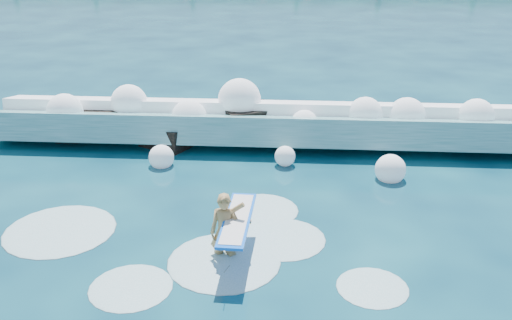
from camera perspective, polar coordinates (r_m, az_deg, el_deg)
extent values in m
plane|color=#072A3E|center=(14.37, -6.58, -7.32)|extent=(200.00, 200.00, 0.00)
cube|color=teal|center=(20.01, 1.17, 3.11)|extent=(19.16, 2.92, 1.60)
cube|color=white|center=(20.62, 1.29, 5.10)|extent=(19.16, 1.35, 0.75)
cube|color=black|center=(21.51, -16.19, 3.40)|extent=(2.29, 1.79, 1.18)
cube|color=black|center=(19.97, -8.79, 2.32)|extent=(2.03, 1.88, 0.91)
cube|color=black|center=(20.65, -0.76, 3.64)|extent=(2.28, 2.12, 1.27)
imported|color=#A47F4C|center=(13.07, -3.12, -7.28)|extent=(0.74, 0.52, 1.90)
cube|color=blue|center=(12.93, -1.89, -5.96)|extent=(0.69, 2.61, 0.06)
cube|color=white|center=(12.92, -1.89, -5.90)|extent=(0.57, 2.39, 0.06)
cylinder|color=black|center=(12.13, -2.93, -10.83)|extent=(0.01, 0.91, 0.43)
sphere|color=white|center=(21.08, -18.56, 4.62)|extent=(1.25, 1.25, 1.25)
sphere|color=white|center=(21.13, -12.59, 5.62)|extent=(1.31, 1.31, 1.31)
sphere|color=white|center=(20.05, -6.70, 4.26)|extent=(1.24, 1.24, 1.24)
sphere|color=white|center=(20.54, -1.66, 6.02)|extent=(1.55, 1.55, 1.55)
sphere|color=white|center=(19.76, 4.86, 3.65)|extent=(0.95, 0.95, 0.95)
sphere|color=white|center=(20.26, 10.85, 4.52)|extent=(1.21, 1.21, 1.21)
sphere|color=white|center=(20.55, 14.82, 4.26)|extent=(1.31, 1.31, 1.31)
sphere|color=white|center=(20.84, 21.16, 4.13)|extent=(1.19, 1.19, 1.19)
sphere|color=white|center=(18.33, -9.45, 0.27)|extent=(0.80, 0.80, 0.80)
sphere|color=white|center=(18.11, 2.91, 0.38)|extent=(0.66, 0.66, 0.66)
sphere|color=white|center=(17.57, 13.29, -0.93)|extent=(0.93, 0.93, 0.93)
ellipsoid|color=silver|center=(13.20, -3.21, -10.13)|extent=(2.61, 2.61, 0.13)
ellipsoid|color=silver|center=(12.63, -12.41, -12.36)|extent=(1.79, 1.79, 0.09)
ellipsoid|color=silver|center=(14.06, 2.74, -7.90)|extent=(2.09, 2.09, 0.10)
ellipsoid|color=silver|center=(15.23, -19.01, -6.69)|extent=(2.79, 2.79, 0.14)
ellipsoid|color=silver|center=(15.37, 0.49, -5.06)|extent=(2.04, 2.04, 0.10)
ellipsoid|color=silver|center=(12.59, 11.56, -12.40)|extent=(1.55, 1.55, 0.08)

